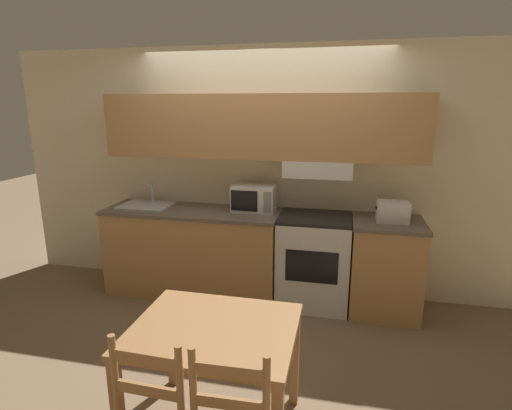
{
  "coord_description": "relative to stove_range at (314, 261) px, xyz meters",
  "views": [
    {
      "loc": [
        0.82,
        -4.05,
        1.97
      ],
      "look_at": [
        0.05,
        -0.55,
        1.07
      ],
      "focal_mm": 28.0,
      "sensor_mm": 36.0,
      "label": 1
    }
  ],
  "objects": [
    {
      "name": "dining_table",
      "position": [
        -0.45,
        -1.79,
        0.15
      ],
      "size": [
        0.95,
        0.78,
        0.72
      ],
      "color": "#9E7042",
      "rests_on": "ground_plane"
    },
    {
      "name": "toaster",
      "position": [
        0.71,
        -0.02,
        0.56
      ],
      "size": [
        0.3,
        0.2,
        0.19
      ],
      "color": "silver",
      "rests_on": "lower_counter_right_stub"
    },
    {
      "name": "sink_basin",
      "position": [
        -1.78,
        -0.01,
        0.48
      ],
      "size": [
        0.53,
        0.42,
        0.24
      ],
      "color": "#B7BABF",
      "rests_on": "lower_counter_main"
    },
    {
      "name": "microwave",
      "position": [
        -0.63,
        0.11,
        0.59
      ],
      "size": [
        0.43,
        0.34,
        0.26
      ],
      "color": "silver",
      "rests_on": "lower_counter_main"
    },
    {
      "name": "lower_counter_main",
      "position": [
        -1.26,
        -0.01,
        0.0
      ],
      "size": [
        1.82,
        0.63,
        0.92
      ],
      "color": "tan",
      "rests_on": "ground_plane"
    },
    {
      "name": "lower_counter_right_stub",
      "position": [
        0.68,
        -0.01,
        0.0
      ],
      "size": [
        0.66,
        0.63,
        0.92
      ],
      "color": "tan",
      "rests_on": "ground_plane"
    },
    {
      "name": "ground_plane",
      "position": [
        -0.58,
        0.29,
        -0.46
      ],
      "size": [
        16.0,
        16.0,
        0.0
      ],
      "primitive_type": "plane",
      "color": "#7F664C"
    },
    {
      "name": "stove_range",
      "position": [
        0.0,
        0.0,
        0.0
      ],
      "size": [
        0.7,
        0.58,
        0.92
      ],
      "color": "silver",
      "rests_on": "ground_plane"
    },
    {
      "name": "wall_back",
      "position": [
        -0.57,
        0.22,
        1.04
      ],
      "size": [
        5.57,
        0.38,
        2.55
      ],
      "color": "beige",
      "rests_on": "ground_plane"
    }
  ]
}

